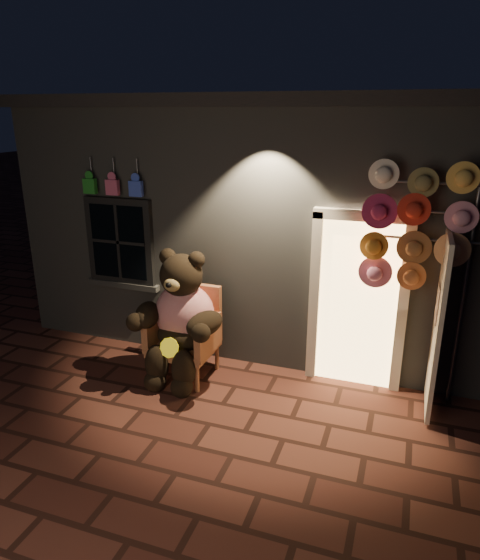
% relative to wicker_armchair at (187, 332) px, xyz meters
% --- Properties ---
extents(ground, '(60.00, 60.00, 0.00)m').
position_rel_wicker_armchair_xyz_m(ground, '(0.71, -0.98, -0.58)').
color(ground, '#5A2D22').
rests_on(ground, ground).
extents(shop_building, '(7.30, 5.95, 3.51)m').
position_rel_wicker_armchair_xyz_m(shop_building, '(0.71, 3.01, 1.16)').
color(shop_building, slate).
rests_on(shop_building, ground).
extents(wicker_armchair, '(0.82, 0.74, 1.16)m').
position_rel_wicker_armchair_xyz_m(wicker_armchair, '(0.00, 0.00, 0.00)').
color(wicker_armchair, '#B36D45').
rests_on(wicker_armchair, ground).
extents(teddy_bear, '(1.24, 0.97, 1.70)m').
position_rel_wicker_armchair_xyz_m(teddy_bear, '(-0.00, -0.15, 0.24)').
color(teddy_bear, red).
rests_on(teddy_bear, ground).
extents(hat_rack, '(1.56, 0.22, 2.76)m').
position_rel_wicker_armchair_xyz_m(hat_rack, '(2.77, 0.30, 1.54)').
color(hat_rack, '#59595E').
rests_on(hat_rack, ground).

